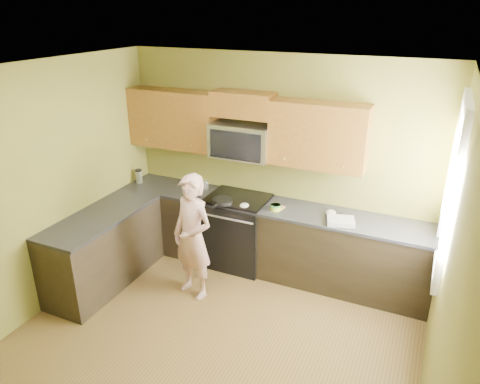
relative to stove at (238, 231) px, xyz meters
The scene contains 25 objects.
floor 1.79m from the stove, 76.57° to the right, with size 4.00×4.00×0.00m, color brown.
ceiling 2.81m from the stove, 76.57° to the right, with size 4.00×4.00×0.00m, color white.
wall_back 1.02m from the stove, 39.09° to the left, with size 4.00×4.00×0.00m, color olive.
wall_left 2.48m from the stove, 133.69° to the right, with size 4.00×4.00×0.00m, color olive.
wall_right 3.05m from the stove, 34.91° to the right, with size 4.00×4.00×0.00m, color olive.
cabinet_back_run 0.40m from the stove, ahead, with size 4.00×0.60×0.88m, color black.
cabinet_left_run 1.69m from the stove, 140.41° to the right, with size 0.60×1.60×0.88m, color black.
countertop_back 0.58m from the stove, ahead, with size 4.00×0.62×0.04m, color black.
countertop_left 1.73m from the stove, 140.19° to the right, with size 0.62×1.60×0.04m, color black.
stove is the anchor object (origin of this frame).
microwave 0.98m from the stove, 90.00° to the left, with size 0.76×0.40×0.42m, color silver, non-canonical shape.
upper_cab_left 1.40m from the stove, behind, with size 1.22×0.33×0.75m, color brown, non-canonical shape.
upper_cab_right 1.36m from the stove, ahead, with size 1.12×0.33×0.75m, color brown, non-canonical shape.
upper_cab_over_mw 1.63m from the stove, 90.00° to the left, with size 0.76×0.33×0.30m, color brown.
window 2.70m from the stove, 11.29° to the right, with size 0.06×1.06×1.66m, color white, non-canonical shape.
woman 0.90m from the stove, 102.34° to the right, with size 0.55×0.36×1.50m, color #D17468.
frying_pan 0.54m from the stove, 112.64° to the right, with size 0.25×0.44×0.06m, color black, non-canonical shape.
butter_tub 0.71m from the stove, 10.66° to the right, with size 0.13×0.13×0.09m, color #D0DD3A, non-canonical shape.
toast_slice 0.73m from the stove, ahead, with size 0.11×0.11×0.01m, color #B27F47.
napkin_a 0.55m from the stove, 48.37° to the right, with size 0.11×0.12×0.06m, color silver.
napkin_b 1.28m from the stove, ahead, with size 0.12×0.13×0.07m, color silver.
dish_towel 1.42m from the stove, ahead, with size 0.30×0.24×0.05m, color silver.
travel_mug 1.55m from the stove, behind, with size 0.09×0.09×0.19m, color silver, non-canonical shape.
glass_b 0.87m from the stove, 168.33° to the left, with size 0.07×0.07×0.12m, color silver.
glass_c 0.75m from the stove, 165.78° to the left, with size 0.07×0.07×0.12m, color silver.
Camera 1 is at (1.77, -3.04, 3.20)m, focal length 33.47 mm.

